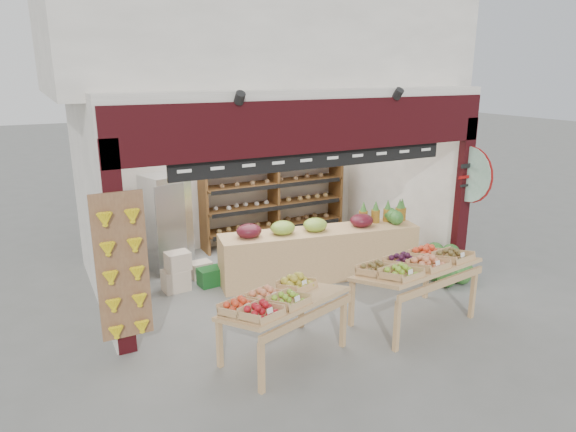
{
  "coord_description": "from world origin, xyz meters",
  "views": [
    {
      "loc": [
        -3.59,
        -7.02,
        3.37
      ],
      "look_at": [
        -0.05,
        -0.2,
        1.18
      ],
      "focal_mm": 32.0,
      "sensor_mm": 36.0,
      "label": 1
    }
  ],
  "objects_px": {
    "back_shelving": "(274,185)",
    "refrigerator": "(166,222)",
    "cardboard_stack": "(190,273)",
    "display_table_left": "(276,302)",
    "display_table_right": "(416,266)",
    "mid_counter": "(320,252)",
    "watermelon_pile": "(448,267)"
  },
  "relations": [
    {
      "from": "cardboard_stack",
      "to": "display_table_left",
      "type": "distance_m",
      "value": 2.65
    },
    {
      "from": "cardboard_stack",
      "to": "refrigerator",
      "type": "bearing_deg",
      "value": 95.87
    },
    {
      "from": "back_shelving",
      "to": "watermelon_pile",
      "type": "relative_size",
      "value": 3.54
    },
    {
      "from": "cardboard_stack",
      "to": "mid_counter",
      "type": "xyz_separation_m",
      "value": [
        2.04,
        -0.64,
        0.23
      ]
    },
    {
      "from": "back_shelving",
      "to": "display_table_left",
      "type": "xyz_separation_m",
      "value": [
        -1.92,
        -4.02,
        -0.43
      ]
    },
    {
      "from": "refrigerator",
      "to": "display_table_left",
      "type": "height_order",
      "value": "refrigerator"
    },
    {
      "from": "back_shelving",
      "to": "display_table_left",
      "type": "distance_m",
      "value": 4.47
    },
    {
      "from": "watermelon_pile",
      "to": "cardboard_stack",
      "type": "bearing_deg",
      "value": 156.45
    },
    {
      "from": "back_shelving",
      "to": "watermelon_pile",
      "type": "distance_m",
      "value": 3.69
    },
    {
      "from": "cardboard_stack",
      "to": "display_table_left",
      "type": "relative_size",
      "value": 0.58
    },
    {
      "from": "refrigerator",
      "to": "mid_counter",
      "type": "bearing_deg",
      "value": -53.37
    },
    {
      "from": "refrigerator",
      "to": "watermelon_pile",
      "type": "xyz_separation_m",
      "value": [
        4.0,
        -2.64,
        -0.63
      ]
    },
    {
      "from": "display_table_left",
      "to": "display_table_right",
      "type": "bearing_deg",
      "value": -0.37
    },
    {
      "from": "back_shelving",
      "to": "cardboard_stack",
      "type": "relative_size",
      "value": 3.06
    },
    {
      "from": "cardboard_stack",
      "to": "watermelon_pile",
      "type": "height_order",
      "value": "cardboard_stack"
    },
    {
      "from": "back_shelving",
      "to": "display_table_right",
      "type": "height_order",
      "value": "back_shelving"
    },
    {
      "from": "cardboard_stack",
      "to": "back_shelving",
      "type": "bearing_deg",
      "value": 33.07
    },
    {
      "from": "mid_counter",
      "to": "back_shelving",
      "type": "bearing_deg",
      "value": 85.66
    },
    {
      "from": "mid_counter",
      "to": "cardboard_stack",
      "type": "bearing_deg",
      "value": 162.54
    },
    {
      "from": "display_table_right",
      "to": "watermelon_pile",
      "type": "distance_m",
      "value": 1.88
    },
    {
      "from": "back_shelving",
      "to": "refrigerator",
      "type": "relative_size",
      "value": 1.77
    },
    {
      "from": "refrigerator",
      "to": "mid_counter",
      "type": "height_order",
      "value": "refrigerator"
    },
    {
      "from": "refrigerator",
      "to": "display_table_right",
      "type": "bearing_deg",
      "value": -71.98
    },
    {
      "from": "display_table_right",
      "to": "mid_counter",
      "type": "bearing_deg",
      "value": 99.59
    },
    {
      "from": "display_table_left",
      "to": "cardboard_stack",
      "type": "bearing_deg",
      "value": 96.14
    },
    {
      "from": "refrigerator",
      "to": "display_table_left",
      "type": "bearing_deg",
      "value": -100.81
    },
    {
      "from": "mid_counter",
      "to": "display_table_right",
      "type": "distance_m",
      "value": 2.02
    },
    {
      "from": "cardboard_stack",
      "to": "mid_counter",
      "type": "bearing_deg",
      "value": -17.46
    },
    {
      "from": "refrigerator",
      "to": "mid_counter",
      "type": "distance_m",
      "value": 2.69
    },
    {
      "from": "display_table_left",
      "to": "watermelon_pile",
      "type": "xyz_separation_m",
      "value": [
        3.63,
        0.88,
        -0.53
      ]
    },
    {
      "from": "display_table_right",
      "to": "display_table_left",
      "type": "bearing_deg",
      "value": 179.63
    },
    {
      "from": "back_shelving",
      "to": "watermelon_pile",
      "type": "bearing_deg",
      "value": -61.44
    }
  ]
}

